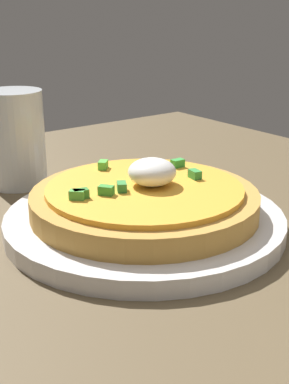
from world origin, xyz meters
TOP-DOWN VIEW (x-y plane):
  - dining_table at (0.00, 0.00)cm, footprint 95.43×67.74cm
  - plate at (-7.46, -4.58)cm, footprint 25.46×25.46cm
  - pizza at (-7.46, -4.55)cm, footprint 20.66×20.66cm
  - cup_near at (-26.26, -8.39)cm, footprint 6.50×6.50cm

SIDE VIEW (x-z plane):
  - dining_table at x=0.00cm, z-range 0.00..2.28cm
  - plate at x=-7.46cm, z-range 2.28..3.87cm
  - pizza at x=-7.46cm, z-range 2.70..7.73cm
  - cup_near at x=-26.26cm, z-range 2.07..12.79cm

